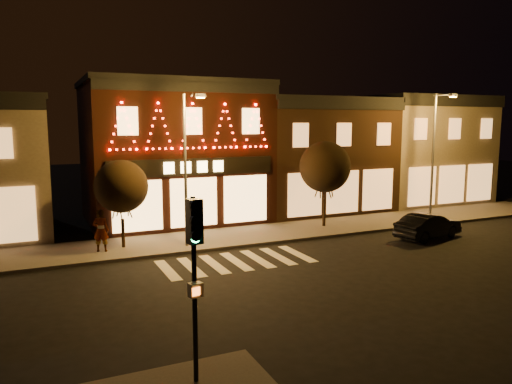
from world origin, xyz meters
TOP-DOWN VIEW (x-y plane):
  - ground at (0.00, 0.00)m, footprint 120.00×120.00m
  - sidewalk_far at (2.00, 8.00)m, footprint 44.00×4.00m
  - building_pulp at (0.00, 13.98)m, footprint 10.20×8.34m
  - building_right_a at (9.50, 13.99)m, footprint 9.20×8.28m
  - building_right_b at (18.50, 13.99)m, footprint 9.20×8.28m
  - traffic_signal_near at (-4.64, -5.08)m, footprint 0.34×0.44m
  - streetlamp_mid at (-1.24, 6.82)m, footprint 0.66×1.62m
  - streetlamp_right at (14.49, 7.53)m, footprint 0.50×1.72m
  - tree_left at (-4.08, 7.93)m, footprint 2.45×2.45m
  - tree_right at (7.02, 8.11)m, footprint 2.85×2.85m
  - dark_sedan at (10.63, 3.86)m, footprint 4.16×2.15m
  - pedestrian at (-5.11, 7.56)m, footprint 0.82×0.68m

SIDE VIEW (x-z plane):
  - ground at x=0.00m, z-range 0.00..0.00m
  - sidewalk_far at x=2.00m, z-range 0.00..0.15m
  - dark_sedan at x=10.63m, z-range 0.00..1.31m
  - pedestrian at x=-5.11m, z-range 0.15..2.07m
  - tree_left at x=-4.08m, z-range 0.97..5.06m
  - traffic_signal_near at x=-4.64m, z-range 1.01..5.22m
  - tree_right at x=7.02m, z-range 1.10..5.86m
  - building_right_a at x=9.50m, z-range 0.01..7.51m
  - building_right_b at x=18.50m, z-range 0.01..7.81m
  - building_pulp at x=0.00m, z-range 0.01..8.31m
  - streetlamp_mid at x=-1.24m, z-range 0.76..7.83m
  - streetlamp_right at x=14.49m, z-range 0.80..8.27m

